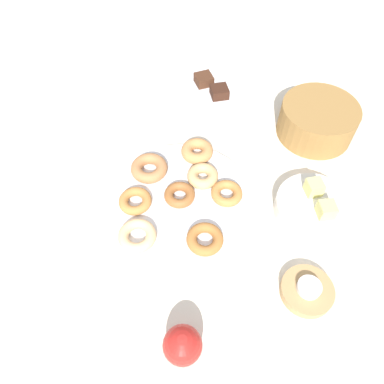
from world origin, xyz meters
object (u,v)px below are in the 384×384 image
at_px(apple, 180,345).
at_px(donut_6, 203,176).
at_px(donut_2, 205,239).
at_px(donut_5, 197,151).
at_px(donut_7, 227,193).
at_px(donut_1, 135,201).
at_px(fruit_bowl, 313,208).
at_px(donut_plate, 180,201).
at_px(cake_plate, 209,92).
at_px(basket, 317,121).
at_px(candle_holder, 307,291).
at_px(brownie_near, 204,79).
at_px(donut_4, 149,168).
at_px(donut_3, 137,236).
at_px(brownie_far, 219,92).
at_px(melon_chunk_right, 326,210).
at_px(tealight, 309,287).
at_px(melon_chunk_left, 314,188).
at_px(donut_0, 180,195).

bearing_deg(apple, donut_6, 171.04).
xyz_separation_m(donut_2, donut_6, (-0.18, 0.00, 0.00)).
bearing_deg(donut_5, donut_7, 25.77).
distance_m(donut_1, fruit_bowl, 0.42).
distance_m(donut_plate, donut_5, 0.15).
distance_m(cake_plate, basket, 0.34).
bearing_deg(candle_holder, basket, 165.44).
relative_size(donut_7, brownie_near, 1.53).
height_order(donut_4, basket, basket).
bearing_deg(basket, donut_3, -55.38).
bearing_deg(brownie_far, melon_chunk_right, 24.24).
xyz_separation_m(donut_plate, donut_7, (-0.01, 0.11, 0.02)).
relative_size(donut_plate, donut_2, 4.40).
relative_size(donut_7, tealight, 1.54).
bearing_deg(basket, donut_5, -75.86).
bearing_deg(donut_2, brownie_far, 171.79).
height_order(cake_plate, apple, apple).
bearing_deg(brownie_near, donut_6, -3.55).
height_order(donut_3, basket, basket).
bearing_deg(donut_6, donut_1, -67.58).
bearing_deg(tealight, donut_2, -120.45).
relative_size(donut_1, melon_chunk_right, 2.20).
bearing_deg(cake_plate, brownie_near, -153.43).
relative_size(melon_chunk_left, apple, 0.48).
height_order(donut_3, donut_6, donut_6).
relative_size(donut_4, apple, 1.25).
height_order(cake_plate, melon_chunk_left, melon_chunk_left).
bearing_deg(basket, donut_0, -59.84).
relative_size(tealight, melon_chunk_left, 1.38).
relative_size(donut_plate, candle_holder, 3.32).
bearing_deg(donut_3, donut_0, 138.09).
distance_m(donut_3, candle_holder, 0.38).
xyz_separation_m(donut_0, brownie_near, (-0.43, 0.08, 0.00)).
bearing_deg(donut_0, basket, 120.16).
bearing_deg(donut_1, donut_4, 162.60).
height_order(donut_plate, donut_5, donut_5).
bearing_deg(donut_6, basket, 117.31).
relative_size(donut_3, candle_holder, 0.78).
bearing_deg(melon_chunk_right, donut_2, -80.77).
bearing_deg(donut_6, candle_holder, 34.05).
height_order(donut_0, donut_2, donut_2).
relative_size(melon_chunk_right, apple, 0.48).
bearing_deg(basket, tealight, -14.56).
bearing_deg(brownie_far, melon_chunk_left, 26.02).
bearing_deg(brownie_far, donut_plate, -18.44).
xyz_separation_m(donut_7, basket, (-0.22, 0.27, 0.02)).
xyz_separation_m(donut_7, fruit_bowl, (0.05, 0.20, -0.00)).
height_order(donut_plate, donut_0, donut_0).
relative_size(donut_plate, donut_3, 4.24).
relative_size(donut_5, basket, 0.41).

